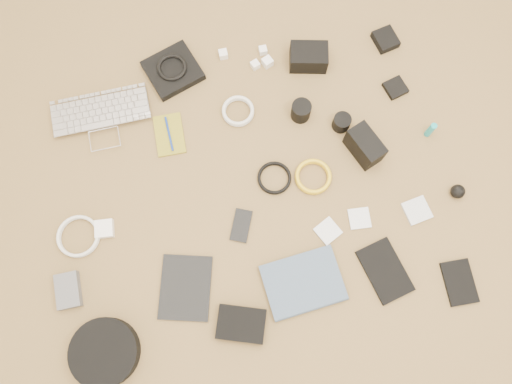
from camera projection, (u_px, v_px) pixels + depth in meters
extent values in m
cube|color=olive|center=(252.00, 190.00, 1.74)|extent=(4.00, 4.00, 0.04)
imported|color=#B8B8BC|center=(103.00, 124.00, 1.77)|extent=(0.35, 0.25, 0.03)
cube|color=black|center=(173.00, 71.00, 1.82)|extent=(0.22, 0.22, 0.03)
torus|color=black|center=(172.00, 67.00, 1.80)|extent=(0.11, 0.11, 0.01)
cube|color=white|center=(223.00, 54.00, 1.84)|extent=(0.03, 0.03, 0.03)
cube|color=white|center=(267.00, 62.00, 1.83)|extent=(0.04, 0.04, 0.03)
cube|color=white|center=(263.00, 50.00, 1.84)|extent=(0.03, 0.03, 0.03)
cube|color=white|center=(255.00, 65.00, 1.83)|extent=(0.04, 0.04, 0.03)
cube|color=black|center=(309.00, 57.00, 1.81)|extent=(0.15, 0.12, 0.08)
cube|color=black|center=(385.00, 40.00, 1.85)|extent=(0.09, 0.10, 0.03)
cube|color=olive|center=(169.00, 135.00, 1.76)|extent=(0.11, 0.16, 0.01)
cylinder|color=navy|center=(169.00, 134.00, 1.76)|extent=(0.01, 0.13, 0.01)
torus|color=silver|center=(238.00, 112.00, 1.78)|extent=(0.13, 0.13, 0.01)
cylinder|color=black|center=(301.00, 111.00, 1.75)|extent=(0.07, 0.07, 0.07)
cylinder|color=black|center=(342.00, 122.00, 1.75)|extent=(0.07, 0.07, 0.06)
cube|color=black|center=(395.00, 88.00, 1.81)|extent=(0.09, 0.09, 0.02)
cube|color=white|center=(104.00, 229.00, 1.67)|extent=(0.07, 0.07, 0.03)
torus|color=silver|center=(79.00, 237.00, 1.67)|extent=(0.16, 0.16, 0.01)
torus|color=black|center=(274.00, 178.00, 1.72)|extent=(0.13, 0.13, 0.01)
torus|color=gold|center=(313.00, 177.00, 1.72)|extent=(0.15, 0.15, 0.01)
cube|color=black|center=(365.00, 146.00, 1.70)|extent=(0.12, 0.15, 0.10)
cylinder|color=teal|center=(430.00, 130.00, 1.73)|extent=(0.03, 0.03, 0.08)
cube|color=#545559|center=(68.00, 291.00, 1.61)|extent=(0.08, 0.12, 0.03)
cube|color=black|center=(186.00, 288.00, 1.63)|extent=(0.22, 0.25, 0.01)
cube|color=black|center=(241.00, 226.00, 1.68)|extent=(0.10, 0.13, 0.01)
cube|color=silver|center=(328.00, 231.00, 1.67)|extent=(0.10, 0.10, 0.01)
cube|color=silver|center=(359.00, 218.00, 1.68)|extent=(0.08, 0.08, 0.01)
cube|color=silver|center=(417.00, 211.00, 1.69)|extent=(0.09, 0.09, 0.01)
sphere|color=black|center=(458.00, 192.00, 1.69)|extent=(0.05, 0.05, 0.05)
cylinder|color=black|center=(105.00, 352.00, 1.55)|extent=(0.26, 0.26, 0.06)
cube|color=black|center=(241.00, 324.00, 1.58)|extent=(0.18, 0.15, 0.04)
imported|color=#3F536C|center=(312.00, 311.00, 1.60)|extent=(0.26, 0.20, 0.02)
cube|color=black|center=(385.00, 271.00, 1.64)|extent=(0.16, 0.21, 0.01)
cube|color=black|center=(459.00, 282.00, 1.63)|extent=(0.10, 0.15, 0.01)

